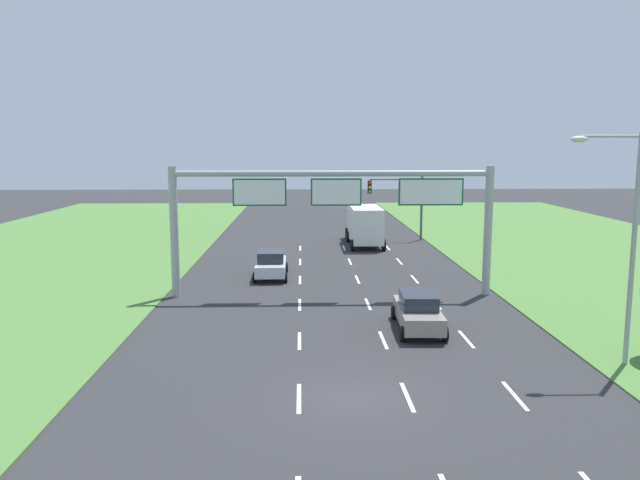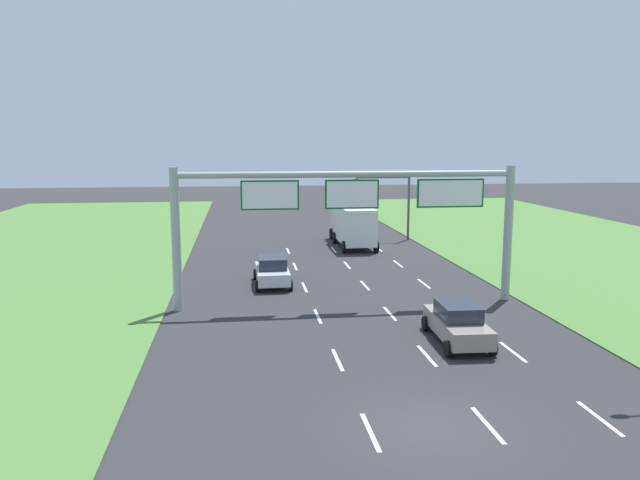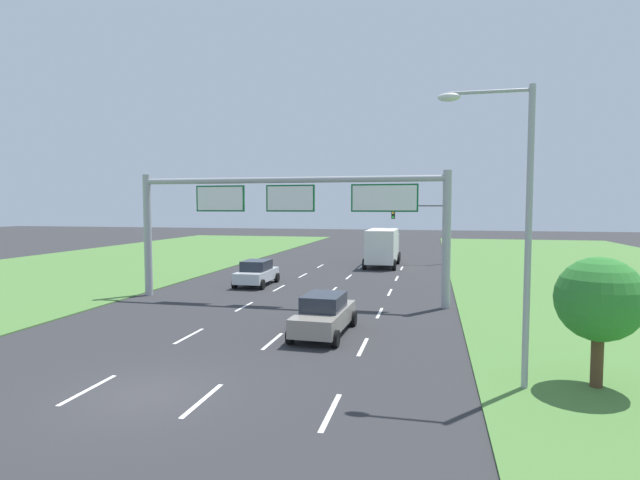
% 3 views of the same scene
% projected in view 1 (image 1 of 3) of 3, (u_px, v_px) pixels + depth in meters
% --- Properties ---
extents(ground_plane, '(200.00, 200.00, 0.00)m').
position_uv_depth(ground_plane, '(353.00, 397.00, 20.04)').
color(ground_plane, '#2D2D30').
extents(lane_dashes_inner_left, '(0.14, 50.40, 0.01)m').
position_uv_depth(lane_dashes_inner_left, '(299.00, 341.00, 25.92)').
color(lane_dashes_inner_left, white).
rests_on(lane_dashes_inner_left, ground_plane).
extents(lane_dashes_inner_right, '(0.14, 50.40, 0.01)m').
position_uv_depth(lane_dashes_inner_right, '(383.00, 340.00, 26.02)').
color(lane_dashes_inner_right, white).
rests_on(lane_dashes_inner_right, ground_plane).
extents(lane_dashes_slip, '(0.14, 50.40, 0.01)m').
position_uv_depth(lane_dashes_slip, '(466.00, 339.00, 26.13)').
color(lane_dashes_slip, white).
rests_on(lane_dashes_slip, ground_plane).
extents(car_near_red, '(2.08, 4.24, 1.65)m').
position_uv_depth(car_near_red, '(271.00, 264.00, 38.42)').
color(car_near_red, silver).
rests_on(car_near_red, ground_plane).
extents(car_lead_silver, '(2.13, 4.56, 1.65)m').
position_uv_depth(car_lead_silver, '(418.00, 311.00, 27.38)').
color(car_lead_silver, gray).
rests_on(car_lead_silver, ground_plane).
extents(box_truck, '(2.70, 8.07, 3.20)m').
position_uv_depth(box_truck, '(364.00, 224.00, 51.25)').
color(box_truck, silver).
rests_on(box_truck, ground_plane).
extents(sign_gantry, '(17.24, 0.44, 7.00)m').
position_uv_depth(sign_gantry, '(337.00, 205.00, 33.08)').
color(sign_gantry, '#9EA0A5').
rests_on(sign_gantry, ground_plane).
extents(traffic_light_mast, '(4.76, 0.49, 5.60)m').
position_uv_depth(traffic_light_mast, '(399.00, 196.00, 53.34)').
color(traffic_light_mast, '#47494F').
rests_on(traffic_light_mast, ground_plane).
extents(street_lamp, '(2.61, 0.32, 8.50)m').
position_uv_depth(street_lamp, '(624.00, 229.00, 22.28)').
color(street_lamp, '#9EA0A5').
rests_on(street_lamp, ground_plane).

